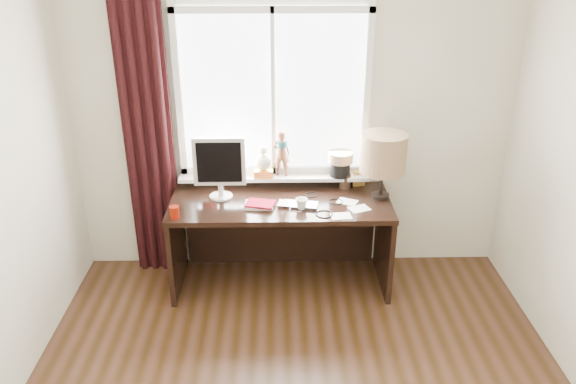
{
  "coord_description": "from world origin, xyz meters",
  "views": [
    {
      "loc": [
        -0.12,
        -2.27,
        2.62
      ],
      "look_at": [
        -0.05,
        1.25,
        1.0
      ],
      "focal_mm": 35.0,
      "sensor_mm": 36.0,
      "label": 1
    }
  ],
  "objects_px": {
    "laptop": "(298,205)",
    "table_lamp": "(383,154)",
    "desk": "(281,223)",
    "red_cup": "(175,212)",
    "mug": "(301,203)",
    "monitor": "(219,164)"
  },
  "relations": [
    {
      "from": "laptop",
      "to": "table_lamp",
      "type": "height_order",
      "value": "table_lamp"
    },
    {
      "from": "desk",
      "to": "red_cup",
      "type": "bearing_deg",
      "value": -154.63
    },
    {
      "from": "red_cup",
      "to": "table_lamp",
      "type": "distance_m",
      "value": 1.61
    },
    {
      "from": "laptop",
      "to": "desk",
      "type": "xyz_separation_m",
      "value": [
        -0.13,
        0.19,
        -0.26
      ]
    },
    {
      "from": "table_lamp",
      "to": "red_cup",
      "type": "bearing_deg",
      "value": -168.54
    },
    {
      "from": "mug",
      "to": "desk",
      "type": "relative_size",
      "value": 0.05
    },
    {
      "from": "desk",
      "to": "mug",
      "type": "bearing_deg",
      "value": -56.72
    },
    {
      "from": "red_cup",
      "to": "monitor",
      "type": "height_order",
      "value": "monitor"
    },
    {
      "from": "monitor",
      "to": "desk",
      "type": "bearing_deg",
      "value": 2.65
    },
    {
      "from": "mug",
      "to": "red_cup",
      "type": "distance_m",
      "value": 0.93
    },
    {
      "from": "monitor",
      "to": "table_lamp",
      "type": "distance_m",
      "value": 1.24
    },
    {
      "from": "mug",
      "to": "desk",
      "type": "distance_m",
      "value": 0.4
    },
    {
      "from": "red_cup",
      "to": "table_lamp",
      "type": "bearing_deg",
      "value": 11.46
    },
    {
      "from": "laptop",
      "to": "mug",
      "type": "distance_m",
      "value": 0.06
    },
    {
      "from": "monitor",
      "to": "red_cup",
      "type": "bearing_deg",
      "value": -131.61
    },
    {
      "from": "laptop",
      "to": "table_lamp",
      "type": "distance_m",
      "value": 0.75
    },
    {
      "from": "red_cup",
      "to": "monitor",
      "type": "xyz_separation_m",
      "value": [
        0.3,
        0.34,
        0.23
      ]
    },
    {
      "from": "red_cup",
      "to": "desk",
      "type": "bearing_deg",
      "value": 25.37
    },
    {
      "from": "desk",
      "to": "monitor",
      "type": "bearing_deg",
      "value": -177.35
    },
    {
      "from": "mug",
      "to": "table_lamp",
      "type": "xyz_separation_m",
      "value": [
        0.62,
        0.19,
        0.32
      ]
    },
    {
      "from": "monitor",
      "to": "table_lamp",
      "type": "bearing_deg",
      "value": -1.35
    },
    {
      "from": "laptop",
      "to": "desk",
      "type": "relative_size",
      "value": 0.18
    }
  ]
}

